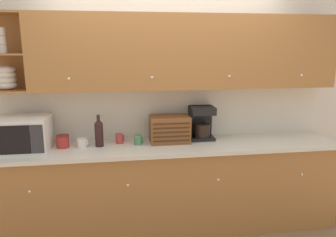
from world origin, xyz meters
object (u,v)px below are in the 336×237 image
object	(u,v)px
storage_canister	(63,141)
bread_box	(170,129)
mug_blue_second	(138,140)
microwave	(23,134)
wine_bottle	(99,132)
mug	(120,138)
coffee_maker	(201,122)
mug_patterned_third	(82,143)

from	to	relation	value
storage_canister	bread_box	size ratio (longest dim) A/B	0.32
storage_canister	mug_blue_second	size ratio (longest dim) A/B	1.34
microwave	wine_bottle	size ratio (longest dim) A/B	1.52
microwave	mug	size ratio (longest dim) A/B	4.87
mug	mug_blue_second	distance (m)	0.20
mug	coffee_maker	xyz separation A→B (m)	(0.87, 0.04, 0.13)
mug_patterned_third	coffee_maker	xyz separation A→B (m)	(1.24, 0.13, 0.13)
storage_canister	coffee_maker	bearing A→B (deg)	4.02
bread_box	coffee_maker	distance (m)	0.37
mug_patterned_third	bread_box	world-z (taller)	bread_box
microwave	storage_canister	world-z (taller)	microwave
microwave	wine_bottle	distance (m)	0.71
microwave	bread_box	bearing A→B (deg)	3.40
mug_patterned_third	microwave	bearing A→B (deg)	-177.26
microwave	bread_box	distance (m)	1.42
microwave	wine_bottle	xyz separation A→B (m)	(0.70, 0.04, -0.02)
mug_patterned_third	bread_box	distance (m)	0.89
storage_canister	bread_box	xyz separation A→B (m)	(1.07, 0.03, 0.08)
storage_canister	mug	world-z (taller)	storage_canister
microwave	coffee_maker	distance (m)	1.79
mug_patterned_third	mug_blue_second	world-z (taller)	mug_blue_second
microwave	mug_blue_second	distance (m)	1.10
wine_bottle	coffee_maker	world-z (taller)	coffee_maker
microwave	mug_patterned_third	bearing A→B (deg)	2.74
mug_patterned_third	mug_blue_second	bearing A→B (deg)	1.73
mug_patterned_third	mug	xyz separation A→B (m)	(0.37, 0.09, 0.00)
mug_patterned_third	coffee_maker	size ratio (longest dim) A/B	0.30
mug	coffee_maker	size ratio (longest dim) A/B	0.28
microwave	wine_bottle	bearing A→B (deg)	3.49
coffee_maker	mug	bearing A→B (deg)	-177.15
microwave	mug_blue_second	world-z (taller)	microwave
storage_canister	coffee_maker	distance (m)	1.44
storage_canister	bread_box	bearing A→B (deg)	1.40
microwave	bread_box	size ratio (longest dim) A/B	1.19
microwave	mug_blue_second	size ratio (longest dim) A/B	5.03
wine_bottle	bread_box	bearing A→B (deg)	3.31
storage_canister	mug_blue_second	bearing A→B (deg)	-1.20
coffee_maker	bread_box	bearing A→B (deg)	-168.27
wine_bottle	mug	bearing A→B (deg)	19.63
mug	bread_box	xyz separation A→B (m)	(0.51, -0.03, 0.09)
wine_bottle	mug_blue_second	size ratio (longest dim) A/B	3.31
mug_patterned_third	wine_bottle	distance (m)	0.19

